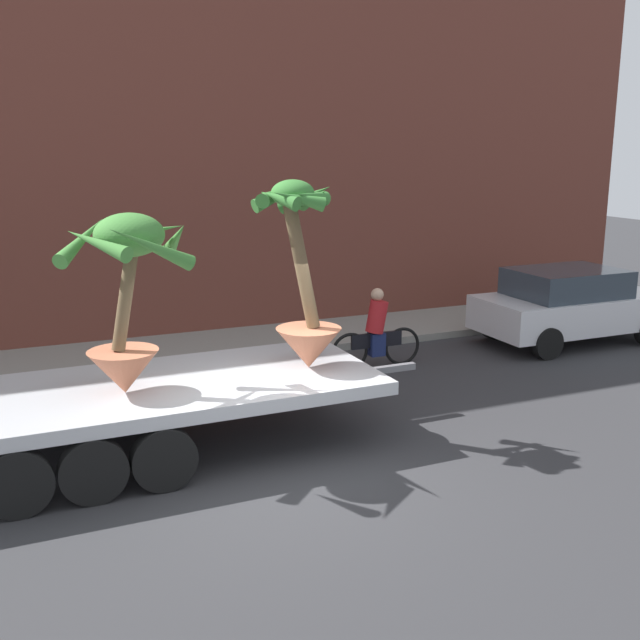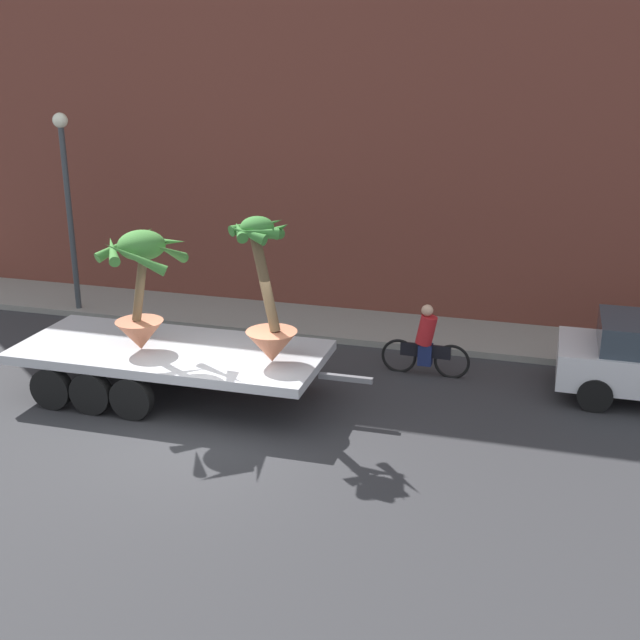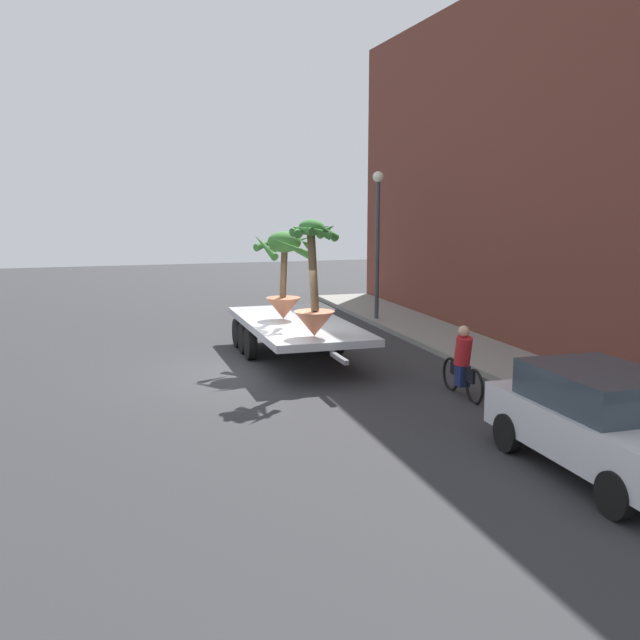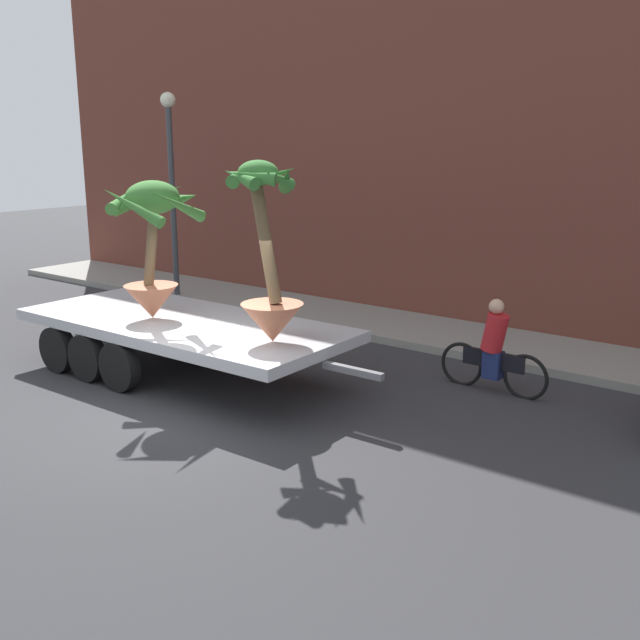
{
  "view_description": "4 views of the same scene",
  "coord_description": "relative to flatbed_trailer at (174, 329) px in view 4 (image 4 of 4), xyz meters",
  "views": [
    {
      "loc": [
        -3.01,
        -8.24,
        4.09
      ],
      "look_at": [
        1.47,
        2.22,
        1.41
      ],
      "focal_mm": 41.75,
      "sensor_mm": 36.0,
      "label": 1
    },
    {
      "loc": [
        5.54,
        -11.55,
        6.34
      ],
      "look_at": [
        1.6,
        1.82,
        1.65
      ],
      "focal_mm": 44.89,
      "sensor_mm": 36.0,
      "label": 2
    },
    {
      "loc": [
        16.72,
        -3.32,
        4.12
      ],
      "look_at": [
        0.09,
        1.59,
        1.22
      ],
      "focal_mm": 40.94,
      "sensor_mm": 36.0,
      "label": 3
    },
    {
      "loc": [
        7.84,
        -6.77,
        3.96
      ],
      "look_at": [
        1.49,
        1.57,
        1.34
      ],
      "focal_mm": 41.18,
      "sensor_mm": 36.0,
      "label": 4
    }
  ],
  "objects": [
    {
      "name": "ground_plane",
      "position": [
        1.48,
        -1.35,
        -0.77
      ],
      "size": [
        60.0,
        60.0,
        0.0
      ],
      "primitive_type": "plane",
      "color": "#2D2D30"
    },
    {
      "name": "sidewalk",
      "position": [
        1.48,
        4.75,
        -0.7
      ],
      "size": [
        24.0,
        2.2,
        0.15
      ],
      "primitive_type": "cube",
      "color": "gray",
      "rests_on": "ground"
    },
    {
      "name": "building_facade",
      "position": [
        1.48,
        6.45,
        4.21
      ],
      "size": [
        24.0,
        1.2,
        9.96
      ],
      "primitive_type": "cube",
      "color": "brown",
      "rests_on": "ground"
    },
    {
      "name": "flatbed_trailer",
      "position": [
        0.0,
        0.0,
        0.0
      ],
      "size": [
        6.91,
        2.6,
        0.98
      ],
      "color": "#B7BABF",
      "rests_on": "ground"
    },
    {
      "name": "potted_palm_rear",
      "position": [
        -0.16,
        -0.23,
        1.49
      ],
      "size": [
        1.74,
        1.72,
        2.3
      ],
      "color": "#B26647",
      "rests_on": "flatbed_trailer"
    },
    {
      "name": "potted_palm_middle",
      "position": [
        2.26,
        -0.12,
        1.36
      ],
      "size": [
        1.24,
        1.17,
        2.66
      ],
      "color": "#B26647",
      "rests_on": "flatbed_trailer"
    },
    {
      "name": "cyclist",
      "position": [
        4.77,
        2.42,
        -0.1
      ],
      "size": [
        1.84,
        0.35,
        1.54
      ],
      "color": "black",
      "rests_on": "ground"
    },
    {
      "name": "street_lamp",
      "position": [
        -4.35,
        3.95,
        2.46
      ],
      "size": [
        0.36,
        0.36,
        4.83
      ],
      "color": "#383D42",
      "rests_on": "sidewalk"
    }
  ]
}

